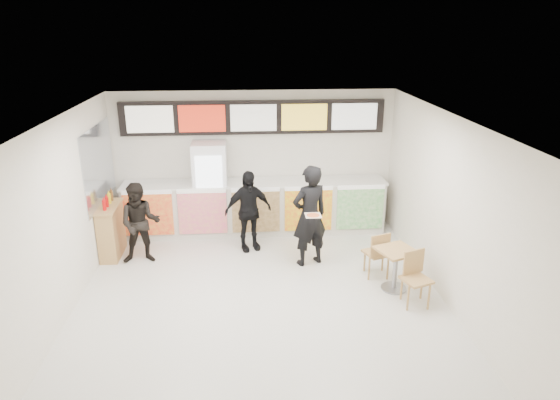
{
  "coord_description": "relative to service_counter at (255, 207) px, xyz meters",
  "views": [
    {
      "loc": [
        -0.22,
        -6.96,
        4.33
      ],
      "look_at": [
        0.39,
        1.2,
        1.4
      ],
      "focal_mm": 32.0,
      "sensor_mm": 36.0,
      "label": 1
    }
  ],
  "objects": [
    {
      "name": "mirror_panel",
      "position": [
        -2.99,
        -0.64,
        1.18
      ],
      "size": [
        0.01,
        2.0,
        1.5
      ],
      "primitive_type": "cube",
      "color": "#B2B7BF",
      "rests_on": "wall_left"
    },
    {
      "name": "condiment_ledge",
      "position": [
        -2.82,
        -0.95,
        -0.05
      ],
      "size": [
        0.37,
        0.92,
        1.23
      ],
      "color": "tan",
      "rests_on": "floor"
    },
    {
      "name": "wall_back",
      "position": [
        -0.0,
        0.41,
        0.93
      ],
      "size": [
        6.0,
        0.0,
        6.0
      ],
      "primitive_type": "plane",
      "rotation": [
        1.57,
        0.0,
        0.0
      ],
      "color": "silver",
      "rests_on": "floor"
    },
    {
      "name": "drinks_fridge",
      "position": [
        -0.93,
        0.02,
        0.43
      ],
      "size": [
        0.7,
        0.67,
        2.0
      ],
      "color": "white",
      "rests_on": "floor"
    },
    {
      "name": "pizza_slice",
      "position": [
        0.96,
        -2.03,
        0.58
      ],
      "size": [
        0.36,
        0.36,
        0.02
      ],
      "color": "beige",
      "rests_on": "customer_main"
    },
    {
      "name": "menu_board",
      "position": [
        0.0,
        0.32,
        1.88
      ],
      "size": [
        5.5,
        0.14,
        0.7
      ],
      "color": "black",
      "rests_on": "wall_back"
    },
    {
      "name": "customer_mid",
      "position": [
        -0.16,
        -0.86,
        0.24
      ],
      "size": [
        1.04,
        0.69,
        1.63
      ],
      "primitive_type": "imported",
      "rotation": [
        0.0,
        0.0,
        0.33
      ],
      "color": "black",
      "rests_on": "floor"
    },
    {
      "name": "customer_main",
      "position": [
        0.96,
        -1.58,
        0.39
      ],
      "size": [
        0.82,
        0.69,
        1.93
      ],
      "primitive_type": "imported",
      "rotation": [
        0.0,
        0.0,
        3.53
      ],
      "color": "black",
      "rests_on": "floor"
    },
    {
      "name": "ceiling",
      "position": [
        -0.0,
        -3.09,
        2.43
      ],
      "size": [
        7.0,
        7.0,
        0.0
      ],
      "primitive_type": "plane",
      "rotation": [
        3.14,
        0.0,
        0.0
      ],
      "color": "white",
      "rests_on": "wall_back"
    },
    {
      "name": "service_counter",
      "position": [
        0.0,
        0.0,
        0.0
      ],
      "size": [
        5.56,
        0.77,
        1.14
      ],
      "color": "silver",
      "rests_on": "floor"
    },
    {
      "name": "cafe_table",
      "position": [
        2.29,
        -2.66,
        -0.06
      ],
      "size": [
        0.91,
        1.55,
        0.88
      ],
      "rotation": [
        0.0,
        0.0,
        0.35
      ],
      "color": "tan",
      "rests_on": "floor"
    },
    {
      "name": "wall_left",
      "position": [
        -3.0,
        -3.09,
        0.93
      ],
      "size": [
        0.0,
        7.0,
        7.0
      ],
      "primitive_type": "plane",
      "rotation": [
        1.57,
        0.0,
        1.57
      ],
      "color": "silver",
      "rests_on": "floor"
    },
    {
      "name": "floor",
      "position": [
        -0.0,
        -3.09,
        -0.57
      ],
      "size": [
        7.0,
        7.0,
        0.0
      ],
      "primitive_type": "plane",
      "color": "beige",
      "rests_on": "ground"
    },
    {
      "name": "wall_right",
      "position": [
        3.0,
        -3.09,
        0.93
      ],
      "size": [
        0.0,
        7.0,
        7.0
      ],
      "primitive_type": "plane",
      "rotation": [
        1.57,
        0.0,
        -1.57
      ],
      "color": "silver",
      "rests_on": "floor"
    },
    {
      "name": "customer_left",
      "position": [
        -2.18,
        -1.28,
        0.21
      ],
      "size": [
        0.8,
        0.64,
        1.57
      ],
      "primitive_type": "imported",
      "rotation": [
        0.0,
        0.0,
        0.07
      ],
      "color": "black",
      "rests_on": "floor"
    }
  ]
}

